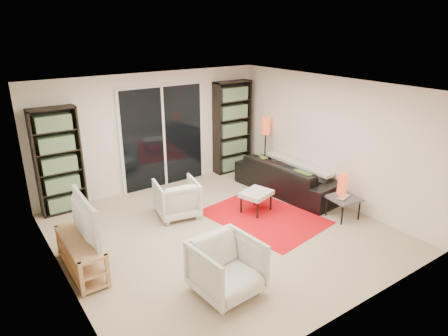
% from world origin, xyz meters
% --- Properties ---
extents(floor, '(5.00, 5.00, 0.00)m').
position_xyz_m(floor, '(0.00, 0.00, 0.00)').
color(floor, '#B9A68E').
rests_on(floor, ground).
extents(wall_back, '(5.00, 0.02, 2.40)m').
position_xyz_m(wall_back, '(0.00, 2.50, 1.20)').
color(wall_back, white).
rests_on(wall_back, ground).
extents(wall_front, '(5.00, 0.02, 2.40)m').
position_xyz_m(wall_front, '(0.00, -2.50, 1.20)').
color(wall_front, white).
rests_on(wall_front, ground).
extents(wall_left, '(0.02, 5.00, 2.40)m').
position_xyz_m(wall_left, '(-2.50, 0.00, 1.20)').
color(wall_left, white).
rests_on(wall_left, ground).
extents(wall_right, '(0.02, 5.00, 2.40)m').
position_xyz_m(wall_right, '(2.50, 0.00, 1.20)').
color(wall_right, white).
rests_on(wall_right, ground).
extents(ceiling, '(5.00, 5.00, 0.02)m').
position_xyz_m(ceiling, '(0.00, 0.00, 2.40)').
color(ceiling, white).
rests_on(ceiling, wall_back).
extents(sliding_door, '(1.92, 0.08, 2.16)m').
position_xyz_m(sliding_door, '(0.20, 2.46, 1.05)').
color(sliding_door, white).
rests_on(sliding_door, ground).
extents(bookshelf_left, '(0.80, 0.30, 1.95)m').
position_xyz_m(bookshelf_left, '(-1.95, 2.33, 0.98)').
color(bookshelf_left, black).
rests_on(bookshelf_left, ground).
extents(bookshelf_right, '(0.90, 0.30, 2.10)m').
position_xyz_m(bookshelf_right, '(1.90, 2.33, 1.05)').
color(bookshelf_right, black).
rests_on(bookshelf_right, ground).
extents(tv_stand, '(0.40, 1.24, 0.50)m').
position_xyz_m(tv_stand, '(-2.25, 0.20, 0.26)').
color(tv_stand, tan).
rests_on(tv_stand, floor).
extents(tv, '(0.17, 1.06, 0.61)m').
position_xyz_m(tv, '(-2.23, 0.20, 0.81)').
color(tv, black).
rests_on(tv, tv_stand).
extents(rug, '(1.82, 2.26, 0.01)m').
position_xyz_m(rug, '(0.92, -0.00, 0.01)').
color(rug, red).
rests_on(rug, floor).
extents(sofa, '(1.13, 2.37, 0.67)m').
position_xyz_m(sofa, '(2.07, 0.62, 0.33)').
color(sofa, black).
rests_on(sofa, floor).
extents(armchair_back, '(0.85, 0.87, 0.68)m').
position_xyz_m(armchair_back, '(-0.32, 0.97, 0.34)').
color(armchair_back, silver).
rests_on(armchair_back, floor).
extents(armchair_front, '(0.84, 0.86, 0.74)m').
position_xyz_m(armchair_front, '(-0.85, -1.35, 0.37)').
color(armchair_front, silver).
rests_on(armchair_front, floor).
extents(ottoman, '(0.66, 0.59, 0.40)m').
position_xyz_m(ottoman, '(0.95, 0.27, 0.34)').
color(ottoman, silver).
rests_on(ottoman, floor).
extents(side_table, '(0.56, 0.56, 0.40)m').
position_xyz_m(side_table, '(2.07, -0.81, 0.36)').
color(side_table, '#45454A').
rests_on(side_table, floor).
extents(laptop, '(0.35, 0.27, 0.02)m').
position_xyz_m(laptop, '(2.06, -0.87, 0.41)').
color(laptop, silver).
rests_on(laptop, side_table).
extents(table_lamp, '(0.17, 0.17, 0.38)m').
position_xyz_m(table_lamp, '(2.15, -0.68, 0.59)').
color(table_lamp, red).
rests_on(table_lamp, side_table).
extents(floor_lamp, '(0.21, 0.21, 1.36)m').
position_xyz_m(floor_lamp, '(2.28, 1.60, 1.04)').
color(floor_lamp, black).
rests_on(floor_lamp, floor).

